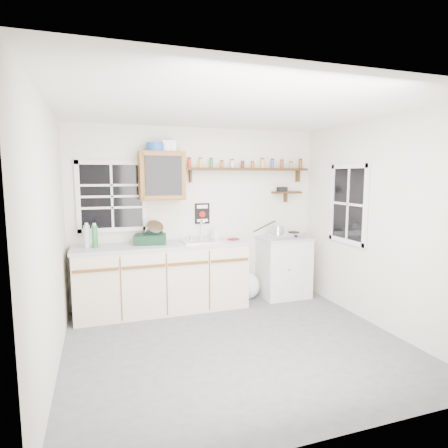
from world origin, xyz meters
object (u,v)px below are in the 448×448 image
(right_cabinet, at_px, (284,267))
(hotplate, at_px, (286,235))
(spice_shelf, at_px, (248,168))
(upper_cabinet, at_px, (162,176))
(main_cabinet, at_px, (163,277))
(dish_rack, at_px, (151,236))

(right_cabinet, xyz_separation_m, hotplate, (0.01, -0.02, 0.49))
(spice_shelf, bearing_deg, upper_cabinet, -176.91)
(main_cabinet, xyz_separation_m, spice_shelf, (1.32, 0.21, 1.47))
(main_cabinet, bearing_deg, dish_rack, 153.85)
(upper_cabinet, height_order, dish_rack, upper_cabinet)
(right_cabinet, xyz_separation_m, spice_shelf, (-0.52, 0.19, 1.48))
(main_cabinet, relative_size, dish_rack, 5.04)
(main_cabinet, distance_m, dish_rack, 0.58)
(spice_shelf, bearing_deg, dish_rack, -174.17)
(spice_shelf, height_order, hotplate, spice_shelf)
(upper_cabinet, bearing_deg, right_cabinet, -3.76)
(dish_rack, bearing_deg, right_cabinet, 7.69)
(upper_cabinet, bearing_deg, dish_rack, -154.89)
(spice_shelf, height_order, dish_rack, spice_shelf)
(main_cabinet, height_order, hotplate, hotplate)
(spice_shelf, bearing_deg, hotplate, -21.32)
(right_cabinet, distance_m, hotplate, 0.49)
(right_cabinet, xyz_separation_m, dish_rack, (-1.97, 0.04, 0.56))
(main_cabinet, height_order, dish_rack, dish_rack)
(right_cabinet, relative_size, hotplate, 1.60)
(upper_cabinet, bearing_deg, hotplate, -4.37)
(hotplate, bearing_deg, dish_rack, 171.37)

